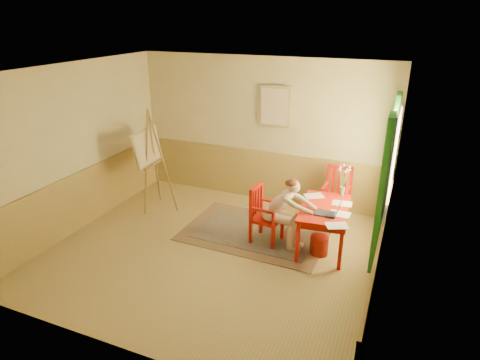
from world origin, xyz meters
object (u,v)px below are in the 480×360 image
at_px(chair_back, 336,196).
at_px(table, 325,212).
at_px(chair_left, 264,215).
at_px(laptop, 330,212).
at_px(figure, 283,209).
at_px(easel, 149,151).

bearing_deg(chair_back, table, -90.69).
bearing_deg(table, chair_left, -170.27).
bearing_deg(laptop, chair_left, 175.74).
height_order(table, figure, figure).
bearing_deg(chair_left, laptop, -4.26).
relative_size(chair_back, figure, 0.87).
height_order(table, easel, easel).
bearing_deg(figure, chair_back, 61.36).
height_order(laptop, easel, easel).
xyz_separation_m(figure, laptop, (0.73, -0.05, 0.11)).
relative_size(figure, easel, 0.61).
bearing_deg(easel, chair_back, 12.21).
distance_m(chair_back, laptop, 1.23).
height_order(table, laptop, laptop).
distance_m(chair_left, chair_back, 1.47).
xyz_separation_m(figure, easel, (-2.73, 0.42, 0.49)).
height_order(chair_left, chair_back, chair_back).
relative_size(table, chair_left, 1.31).
distance_m(laptop, easel, 3.52).
bearing_deg(easel, chair_left, -9.34).
bearing_deg(figure, table, 16.90).
xyz_separation_m(chair_back, laptop, (0.10, -1.20, 0.25)).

